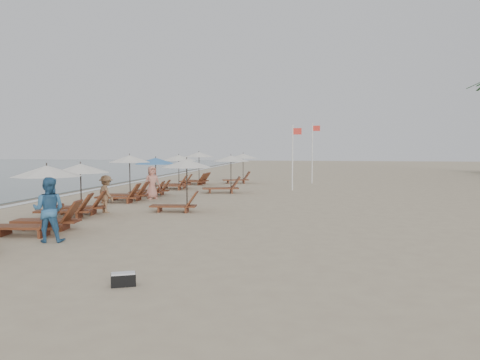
% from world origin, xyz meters
% --- Properties ---
extents(ground, '(160.00, 160.00, 0.00)m').
position_xyz_m(ground, '(0.00, 0.00, 0.00)').
color(ground, tan).
rests_on(ground, ground).
extents(wet_sand_band, '(3.20, 140.00, 0.01)m').
position_xyz_m(wet_sand_band, '(-12.50, 10.00, 0.00)').
color(wet_sand_band, '#6B5E4C').
rests_on(wet_sand_band, ground).
extents(foam_line, '(0.50, 140.00, 0.02)m').
position_xyz_m(foam_line, '(-11.20, 10.00, 0.01)').
color(foam_line, white).
rests_on(foam_line, ground).
extents(lounger_station_1, '(2.75, 2.26, 2.16)m').
position_xyz_m(lounger_station_1, '(-5.82, 0.03, 1.00)').
color(lounger_station_1, brown).
rests_on(lounger_station_1, ground).
extents(lounger_station_2, '(2.77, 2.38, 2.08)m').
position_xyz_m(lounger_station_2, '(-6.56, 3.62, 1.01)').
color(lounger_station_2, brown).
rests_on(lounger_station_2, ground).
extents(lounger_station_3, '(2.65, 2.15, 2.33)m').
position_xyz_m(lounger_station_3, '(-6.65, 8.75, 1.05)').
color(lounger_station_3, brown).
rests_on(lounger_station_3, ground).
extents(lounger_station_4, '(2.62, 2.44, 2.13)m').
position_xyz_m(lounger_station_4, '(-6.27, 11.75, 1.17)').
color(lounger_station_4, brown).
rests_on(lounger_station_4, ground).
extents(lounger_station_5, '(2.73, 2.37, 2.21)m').
position_xyz_m(lounger_station_5, '(-6.27, 15.98, 1.10)').
color(lounger_station_5, brown).
rests_on(lounger_station_5, ground).
extents(lounger_station_6, '(2.54, 2.23, 2.36)m').
position_xyz_m(lounger_station_6, '(-5.90, 19.95, 1.21)').
color(lounger_station_6, brown).
rests_on(lounger_station_6, ground).
extents(inland_station_0, '(2.68, 2.24, 2.22)m').
position_xyz_m(inland_station_0, '(-2.79, 5.68, 1.39)').
color(inland_station_0, brown).
rests_on(inland_station_0, ground).
extents(inland_station_1, '(2.88, 2.25, 2.22)m').
position_xyz_m(inland_station_1, '(-2.54, 14.09, 1.28)').
color(inland_station_1, brown).
rests_on(inland_station_1, ground).
extents(inland_station_2, '(2.72, 2.24, 2.22)m').
position_xyz_m(inland_station_2, '(-2.95, 21.65, 1.38)').
color(inland_station_2, brown).
rests_on(inland_station_2, ground).
extents(beachgoer_mid_a, '(1.05, 0.89, 1.88)m').
position_xyz_m(beachgoer_mid_a, '(-4.70, -1.28, 0.94)').
color(beachgoer_mid_a, '#2F618E').
rests_on(beachgoer_mid_a, ground).
extents(beachgoer_mid_b, '(1.16, 1.09, 1.57)m').
position_xyz_m(beachgoer_mid_b, '(-5.78, 4.79, 0.79)').
color(beachgoer_mid_b, '#866344').
rests_on(beachgoer_mid_b, ground).
extents(beachgoer_far_b, '(1.00, 0.98, 1.74)m').
position_xyz_m(beachgoer_far_b, '(-5.73, 10.17, 0.87)').
color(beachgoer_far_b, tan).
rests_on(beachgoer_far_b, ground).
extents(duffel_bag, '(0.54, 0.42, 0.27)m').
position_xyz_m(duffel_bag, '(-0.79, -5.10, 0.14)').
color(duffel_bag, black).
rests_on(duffel_bag, ground).
extents(flag_pole_near, '(0.59, 0.08, 4.11)m').
position_xyz_m(flag_pole_near, '(1.33, 16.33, 2.29)').
color(flag_pole_near, silver).
rests_on(flag_pole_near, ground).
extents(flag_pole_far, '(0.59, 0.08, 4.52)m').
position_xyz_m(flag_pole_far, '(2.45, 22.35, 2.50)').
color(flag_pole_far, silver).
rests_on(flag_pole_far, ground).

